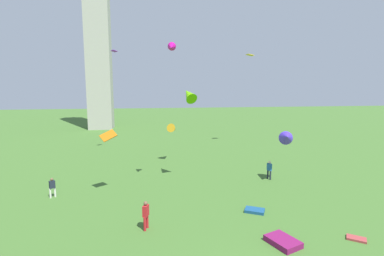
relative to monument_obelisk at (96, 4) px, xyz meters
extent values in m
cube|color=#A8A399|center=(0.00, 0.00, -2.29)|extent=(4.98, 4.98, 48.20)
cylinder|color=silver|center=(2.35, -41.31, -26.00)|extent=(0.15, 0.15, 0.79)
cylinder|color=silver|center=(2.06, -41.52, -26.00)|extent=(0.15, 0.15, 0.79)
cube|color=#1E2333|center=(2.21, -41.41, -25.30)|extent=(0.49, 0.44, 0.62)
sphere|color=brown|center=(2.21, -41.41, -24.87)|extent=(0.23, 0.23, 0.23)
cylinder|color=#1E2333|center=(21.60, -39.53, -25.95)|extent=(0.16, 0.16, 0.88)
cylinder|color=#1E2333|center=(21.69, -39.92, -25.95)|extent=(0.16, 0.16, 0.88)
cube|color=#235693|center=(21.64, -39.73, -25.17)|extent=(0.37, 0.52, 0.69)
sphere|color=beige|center=(21.64, -39.73, -24.69)|extent=(0.26, 0.26, 0.26)
cylinder|color=red|center=(9.80, -47.80, -25.95)|extent=(0.17, 0.17, 0.88)
cylinder|color=red|center=(9.65, -48.17, -25.95)|extent=(0.17, 0.17, 0.88)
cube|color=red|center=(9.72, -47.99, -25.16)|extent=(0.43, 0.55, 0.70)
sphere|color=brown|center=(9.72, -47.99, -24.68)|extent=(0.26, 0.26, 0.26)
cone|color=#5EBA05|center=(13.77, -39.19, -18.13)|extent=(1.54, 2.05, 1.67)
cube|color=gold|center=(25.47, -23.27, -12.58)|extent=(1.25, 0.99, 0.28)
cone|color=gold|center=(13.06, -31.07, -22.42)|extent=(1.73, 2.00, 1.41)
cone|color=#462ACB|center=(22.43, -41.36, -21.98)|extent=(1.98, 2.37, 1.65)
cone|color=#BA0C81|center=(12.06, -40.88, -14.16)|extent=(0.90, 1.25, 0.93)
cube|color=#B45C0C|center=(6.76, -41.31, -21.41)|extent=(1.49, 1.10, 0.94)
cube|color=purple|center=(5.93, -26.15, -12.75)|extent=(0.91, 0.93, 0.23)
cube|color=#72154D|center=(17.43, -51.00, -26.22)|extent=(1.87, 2.16, 0.34)
cube|color=navy|center=(17.45, -46.65, -26.29)|extent=(1.62, 1.44, 0.21)
cube|color=#9B3838|center=(21.94, -51.22, -26.33)|extent=(1.20, 1.12, 0.13)
camera|label=1|loc=(9.91, -65.13, -17.58)|focal=26.60mm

